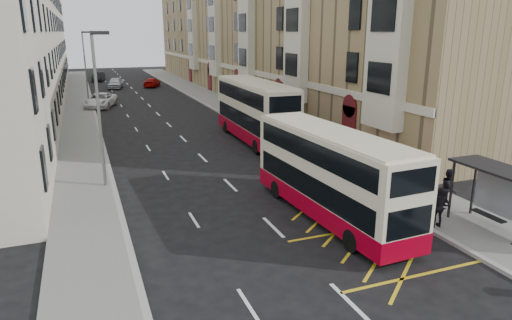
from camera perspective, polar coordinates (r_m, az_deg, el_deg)
name	(u,v)px	position (r m, az deg, el deg)	size (l,w,h in m)	color
ground	(318,271)	(16.62, 7.76, -13.61)	(200.00, 200.00, 0.00)	black
pavement_right	(245,115)	(45.93, -1.41, 5.69)	(4.00, 120.00, 0.15)	slate
pavement_left	(80,126)	(43.35, -21.14, 4.02)	(3.00, 120.00, 0.15)	slate
kerb_right	(226,116)	(45.31, -3.81, 5.52)	(0.25, 120.00, 0.15)	gray
kerb_left	(98,125)	(43.37, -19.16, 4.21)	(0.25, 120.00, 0.15)	gray
road_markings	(143,99)	(58.61, -13.92, 7.36)	(10.00, 110.00, 0.01)	silver
terrace_right	(254,36)	(62.04, -0.21, 15.22)	(10.75, 79.00, 15.25)	#917B54
terrace_left	(15,46)	(58.46, -27.88, 12.44)	(9.18, 79.00, 13.25)	beige
bus_shelter	(512,189)	(20.63, 29.38, -3.16)	(1.65, 4.25, 2.70)	black
guard_railing	(373,180)	(23.87, 14.44, -2.44)	(0.06, 6.56, 1.01)	#AF1320
street_lamp_near	(99,102)	(24.86, -19.05, 6.87)	(0.93, 0.18, 8.00)	slate
street_lamp_far	(86,64)	(54.72, -20.53, 11.15)	(0.93, 0.18, 8.00)	slate
double_decker_front	(331,175)	(20.36, 9.31, -1.81)	(2.80, 10.13, 4.00)	beige
double_decker_rear	(255,111)	(34.52, -0.13, 6.11)	(2.86, 11.49, 4.56)	beige
pedestrian_mid	(449,189)	(23.02, 23.00, -3.30)	(0.91, 0.71, 1.87)	black
pedestrian_far	(439,207)	(20.64, 21.85, -5.51)	(1.03, 0.43, 1.75)	black
white_van	(100,100)	(53.56, -18.87, 7.07)	(2.60, 5.64, 1.57)	white
car_silver	(115,83)	(71.04, -17.17, 9.17)	(1.90, 4.72, 1.61)	#B9BCC2
car_dark	(98,77)	(82.67, -19.09, 9.82)	(1.62, 4.63, 1.53)	black
car_red	(152,82)	(71.80, -12.89, 9.43)	(1.88, 4.62, 1.34)	#A10200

